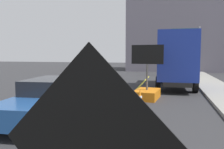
# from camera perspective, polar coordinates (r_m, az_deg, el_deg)

# --- Properties ---
(lane_center_stripe) EXTENTS (0.14, 36.00, 0.01)m
(lane_center_stripe) POSITION_cam_1_polar(r_m,az_deg,el_deg) (5.89, -7.00, -17.29)
(lane_center_stripe) COLOR yellow
(lane_center_stripe) RESTS_ON ground
(arrow_board_trailer) EXTENTS (1.60, 1.91, 2.70)m
(arrow_board_trailer) POSITION_cam_1_polar(r_m,az_deg,el_deg) (11.65, 8.68, -3.65)
(arrow_board_trailer) COLOR orange
(arrow_board_trailer) RESTS_ON ground
(box_truck) EXTENTS (2.51, 6.59, 3.58)m
(box_truck) POSITION_cam_1_polar(r_m,az_deg,el_deg) (15.73, 15.57, 3.69)
(box_truck) COLOR black
(box_truck) RESTS_ON ground
(pickup_car) EXTENTS (2.39, 4.98, 1.38)m
(pickup_car) POSITION_cam_1_polar(r_m,az_deg,el_deg) (8.29, -14.36, -5.79)
(pickup_car) COLOR navy
(pickup_car) RESTS_ON ground
(highway_guide_sign) EXTENTS (2.79, 0.22, 5.00)m
(highway_guide_sign) POSITION_cam_1_polar(r_m,az_deg,el_deg) (24.44, 18.98, 7.60)
(highway_guide_sign) COLOR gray
(highway_guide_sign) RESTS_ON ground
(far_building_block) EXTENTS (18.21, 7.95, 9.78)m
(far_building_block) POSITION_cam_1_polar(r_m,az_deg,el_deg) (33.59, 20.40, 9.31)
(far_building_block) COLOR slate
(far_building_block) RESTS_ON ground
(traffic_cone_mid_lane) EXTENTS (0.36, 0.36, 0.67)m
(traffic_cone_mid_lane) POSITION_cam_1_polar(r_m,az_deg,el_deg) (6.79, 4.84, -11.30)
(traffic_cone_mid_lane) COLOR black
(traffic_cone_mid_lane) RESTS_ON ground
(traffic_cone_far_lane) EXTENTS (0.36, 0.36, 0.76)m
(traffic_cone_far_lane) POSITION_cam_1_polar(r_m,az_deg,el_deg) (9.87, 6.94, -5.86)
(traffic_cone_far_lane) COLOR black
(traffic_cone_far_lane) RESTS_ON ground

